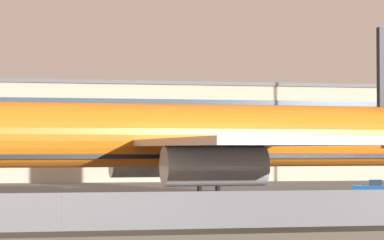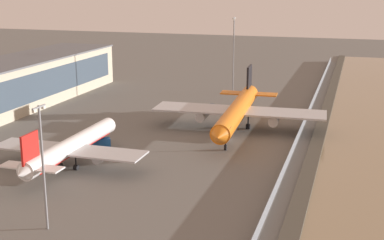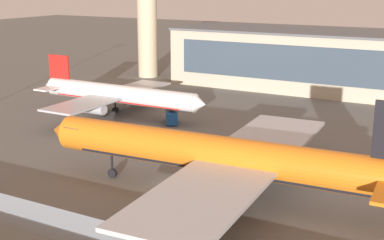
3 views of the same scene
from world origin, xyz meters
TOP-DOWN VIEW (x-y plane):
  - ground_plane at (0.00, 0.00)m, footprint 500.00×500.00m
  - perimeter_fence at (0.00, -16.00)m, footprint 280.00×0.10m
  - cargo_jet_orange at (8.94, -0.49)m, footprint 50.35×43.59m
  - passenger_jet_white_red at (-27.14, 25.78)m, footprint 37.23×31.74m
  - ops_van at (-15.08, 26.12)m, footprint 4.53×5.53m
  - terminal_building at (13.24, 69.24)m, footprint 97.46×21.09m

SIDE VIEW (x-z plane):
  - ground_plane at x=0.00m, z-range 0.00..0.00m
  - perimeter_fence at x=0.00m, z-range 0.00..2.21m
  - ops_van at x=-15.08m, z-range 0.04..2.52m
  - passenger_jet_white_red at x=-27.14m, z-range -1.28..9.52m
  - cargo_jet_orange at x=8.94m, z-range -1.62..12.06m
  - terminal_building at x=13.24m, z-range 0.01..13.84m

